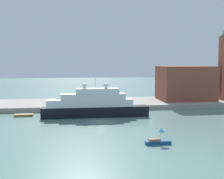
# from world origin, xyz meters

# --- Properties ---
(ground) EXTENTS (400.00, 400.00, 0.00)m
(ground) POSITION_xyz_m (0.00, 0.00, 0.00)
(ground) COLOR slate
(quay_dock) EXTENTS (110.00, 22.07, 1.49)m
(quay_dock) POSITION_xyz_m (0.00, 27.04, 0.75)
(quay_dock) COLOR gray
(quay_dock) RESTS_ON ground
(large_yacht) EXTENTS (29.71, 3.87, 10.81)m
(large_yacht) POSITION_xyz_m (-1.39, 6.69, 3.22)
(large_yacht) COLOR black
(large_yacht) RESTS_ON ground
(small_motorboat) EXTENTS (4.85, 1.62, 2.97)m
(small_motorboat) POSITION_xyz_m (8.21, -22.57, 0.97)
(small_motorboat) COLOR navy
(small_motorboat) RESTS_ON ground
(work_barge) EXTENTS (5.14, 1.97, 0.63)m
(work_barge) POSITION_xyz_m (-20.93, 10.46, 0.31)
(work_barge) COLOR olive
(work_barge) RESTS_ON ground
(harbor_building) EXTENTS (18.93, 13.62, 12.16)m
(harbor_building) POSITION_xyz_m (33.73, 27.64, 7.57)
(harbor_building) COLOR brown
(harbor_building) RESTS_ON quay_dock
(parked_car) EXTENTS (4.19, 1.89, 1.34)m
(parked_car) POSITION_xyz_m (-11.33, 25.63, 2.07)
(parked_car) COLOR #1E4C99
(parked_car) RESTS_ON quay_dock
(person_figure) EXTENTS (0.36, 0.36, 1.74)m
(person_figure) POSITION_xyz_m (-7.17, 20.70, 2.30)
(person_figure) COLOR #334C8C
(person_figure) RESTS_ON quay_dock
(mooring_bollard) EXTENTS (0.43, 0.43, 0.82)m
(mooring_bollard) POSITION_xyz_m (-0.48, 17.69, 1.90)
(mooring_bollard) COLOR black
(mooring_bollard) RESTS_ON quay_dock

